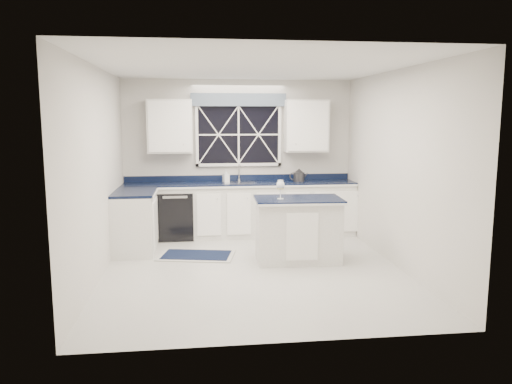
{
  "coord_description": "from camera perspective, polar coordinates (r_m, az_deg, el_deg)",
  "views": [
    {
      "loc": [
        -0.77,
        -6.52,
        2.06
      ],
      "look_at": [
        0.08,
        0.4,
        1.01
      ],
      "focal_mm": 35.0,
      "sensor_mm": 36.0,
      "label": 1
    }
  ],
  "objects": [
    {
      "name": "countertop",
      "position": [
        8.58,
        -1.82,
        0.96
      ],
      "size": [
        3.98,
        0.64,
        0.04
      ],
      "primitive_type": "cube",
      "color": "black",
      "rests_on": "base_cabinets"
    },
    {
      "name": "rug",
      "position": [
        7.57,
        -6.82,
        -7.19
      ],
      "size": [
        1.22,
        0.89,
        0.02
      ],
      "rotation": [
        0.0,
        0.0,
        -0.21
      ],
      "color": "#ADACA8",
      "rests_on": "ground"
    },
    {
      "name": "kettle",
      "position": [
        8.75,
        4.91,
        1.9
      ],
      "size": [
        0.32,
        0.22,
        0.23
      ],
      "rotation": [
        0.0,
        0.0,
        -0.15
      ],
      "color": "#2F2E31",
      "rests_on": "countertop"
    },
    {
      "name": "soap_bottle",
      "position": [
        8.67,
        -3.45,
        1.87
      ],
      "size": [
        0.12,
        0.13,
        0.21
      ],
      "primitive_type": "imported",
      "rotation": [
        0.0,
        0.0,
        0.36
      ],
      "color": "silver",
      "rests_on": "countertop"
    },
    {
      "name": "island",
      "position": [
        7.2,
        4.81,
        -4.27
      ],
      "size": [
        1.26,
        0.79,
        0.92
      ],
      "rotation": [
        0.0,
        0.0,
        -0.04
      ],
      "color": "white",
      "rests_on": "ground"
    },
    {
      "name": "back_wall",
      "position": [
        8.83,
        -2.01,
        3.98
      ],
      "size": [
        4.0,
        0.1,
        2.7
      ],
      "primitive_type": "cube",
      "color": "beige",
      "rests_on": "ground"
    },
    {
      "name": "upper_cabinets",
      "position": [
        8.64,
        -1.93,
        7.53
      ],
      "size": [
        3.1,
        0.34,
        0.9
      ],
      "color": "white",
      "rests_on": "ground"
    },
    {
      "name": "dishwasher",
      "position": [
        8.64,
        -9.1,
        -2.53
      ],
      "size": [
        0.6,
        0.58,
        0.82
      ],
      "primitive_type": "cube",
      "color": "black",
      "rests_on": "ground"
    },
    {
      "name": "wine_glass",
      "position": [
        7.0,
        2.81,
        0.7
      ],
      "size": [
        0.11,
        0.11,
        0.27
      ],
      "color": "silver",
      "rests_on": "island"
    },
    {
      "name": "base_cabinets",
      "position": [
        8.47,
        -3.94,
        -2.38
      ],
      "size": [
        3.99,
        1.6,
        0.9
      ],
      "color": "white",
      "rests_on": "ground"
    },
    {
      "name": "window",
      "position": [
        8.76,
        -2.0,
        7.09
      ],
      "size": [
        1.65,
        0.09,
        1.26
      ],
      "color": "black",
      "rests_on": "ground"
    },
    {
      "name": "ground",
      "position": [
        6.88,
        -0.29,
        -8.83
      ],
      "size": [
        4.5,
        4.5,
        0.0
      ],
      "primitive_type": "plane",
      "color": "#ABABA7",
      "rests_on": "ground"
    },
    {
      "name": "faucet",
      "position": [
        8.75,
        -1.94,
        2.29
      ],
      "size": [
        0.05,
        0.2,
        0.3
      ],
      "color": "#AFAEB1",
      "rests_on": "countertop"
    }
  ]
}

